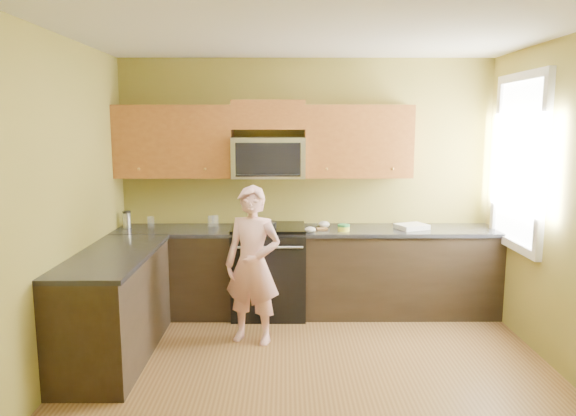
{
  "coord_description": "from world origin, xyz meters",
  "views": [
    {
      "loc": [
        -0.23,
        -3.82,
        2.0
      ],
      "look_at": [
        -0.2,
        1.3,
        1.2
      ],
      "focal_mm": 33.34,
      "sensor_mm": 36.0,
      "label": 1
    }
  ],
  "objects_px": {
    "frying_pan": "(263,228)",
    "butter_tub": "(344,231)",
    "microwave": "(269,177)",
    "travel_mug": "(127,228)",
    "stove": "(269,270)",
    "woman": "(253,265)"
  },
  "relations": [
    {
      "from": "frying_pan",
      "to": "butter_tub",
      "type": "xyz_separation_m",
      "value": [
        0.83,
        -0.04,
        -0.03
      ]
    },
    {
      "from": "microwave",
      "to": "travel_mug",
      "type": "distance_m",
      "value": 1.59
    },
    {
      "from": "stove",
      "to": "microwave",
      "type": "relative_size",
      "value": 1.25
    },
    {
      "from": "microwave",
      "to": "frying_pan",
      "type": "height_order",
      "value": "microwave"
    },
    {
      "from": "stove",
      "to": "butter_tub",
      "type": "height_order",
      "value": "butter_tub"
    },
    {
      "from": "microwave",
      "to": "travel_mug",
      "type": "xyz_separation_m",
      "value": [
        -1.5,
        -0.06,
        -0.53
      ]
    },
    {
      "from": "butter_tub",
      "to": "woman",
      "type": "bearing_deg",
      "value": -145.54
    },
    {
      "from": "woman",
      "to": "frying_pan",
      "type": "distance_m",
      "value": 0.69
    },
    {
      "from": "butter_tub",
      "to": "travel_mug",
      "type": "distance_m",
      "value": 2.28
    },
    {
      "from": "butter_tub",
      "to": "travel_mug",
      "type": "bearing_deg",
      "value": 175.27
    },
    {
      "from": "woman",
      "to": "butter_tub",
      "type": "bearing_deg",
      "value": 52.49
    },
    {
      "from": "woman",
      "to": "butter_tub",
      "type": "height_order",
      "value": "woman"
    },
    {
      "from": "frying_pan",
      "to": "travel_mug",
      "type": "bearing_deg",
      "value": 166.77
    },
    {
      "from": "microwave",
      "to": "woman",
      "type": "height_order",
      "value": "microwave"
    },
    {
      "from": "woman",
      "to": "butter_tub",
      "type": "relative_size",
      "value": 11.8
    },
    {
      "from": "stove",
      "to": "woman",
      "type": "distance_m",
      "value": 0.79
    },
    {
      "from": "stove",
      "to": "frying_pan",
      "type": "distance_m",
      "value": 0.49
    },
    {
      "from": "microwave",
      "to": "travel_mug",
      "type": "height_order",
      "value": "microwave"
    },
    {
      "from": "stove",
      "to": "microwave",
      "type": "bearing_deg",
      "value": 90.0
    },
    {
      "from": "travel_mug",
      "to": "microwave",
      "type": "bearing_deg",
      "value": 2.34
    },
    {
      "from": "microwave",
      "to": "travel_mug",
      "type": "bearing_deg",
      "value": -177.66
    },
    {
      "from": "microwave",
      "to": "woman",
      "type": "distance_m",
      "value": 1.13
    }
  ]
}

